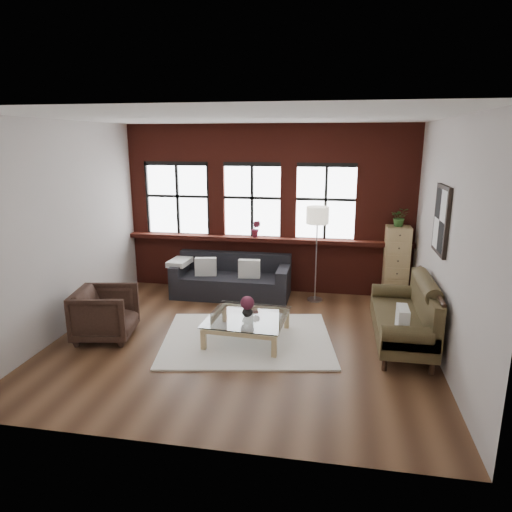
% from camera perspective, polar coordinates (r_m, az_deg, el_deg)
% --- Properties ---
extents(floor, '(5.50, 5.50, 0.00)m').
position_cam_1_polar(floor, '(6.95, -1.70, -10.41)').
color(floor, '#462A19').
rests_on(floor, ground).
extents(ceiling, '(5.50, 5.50, 0.00)m').
position_cam_1_polar(ceiling, '(6.32, -1.93, 16.96)').
color(ceiling, white).
rests_on(ceiling, ground).
extents(wall_back, '(5.50, 0.00, 5.50)m').
position_cam_1_polar(wall_back, '(8.87, 1.52, 5.86)').
color(wall_back, beige).
rests_on(wall_back, ground).
extents(wall_front, '(5.50, 0.00, 5.50)m').
position_cam_1_polar(wall_front, '(4.12, -8.97, -4.43)').
color(wall_front, beige).
rests_on(wall_front, ground).
extents(wall_left, '(0.00, 5.00, 5.00)m').
position_cam_1_polar(wall_left, '(7.50, -22.87, 3.15)').
color(wall_left, beige).
rests_on(wall_left, ground).
extents(wall_right, '(0.00, 5.00, 5.00)m').
position_cam_1_polar(wall_right, '(6.48, 22.75, 1.54)').
color(wall_right, beige).
rests_on(wall_right, ground).
extents(brick_backwall, '(5.50, 0.12, 3.20)m').
position_cam_1_polar(brick_backwall, '(8.81, 1.46, 5.80)').
color(brick_backwall, '#5B1D15').
rests_on(brick_backwall, floor).
extents(sill_ledge, '(5.50, 0.30, 0.08)m').
position_cam_1_polar(sill_ledge, '(8.83, 1.35, 2.12)').
color(sill_ledge, '#5B1D15').
rests_on(sill_ledge, brick_backwall).
extents(window_left, '(1.38, 0.10, 1.50)m').
position_cam_1_polar(window_left, '(9.24, -9.71, 6.94)').
color(window_left, black).
rests_on(window_left, brick_backwall).
extents(window_mid, '(1.38, 0.10, 1.50)m').
position_cam_1_polar(window_mid, '(8.85, -0.46, 6.82)').
color(window_mid, black).
rests_on(window_mid, brick_backwall).
extents(window_right, '(1.38, 0.10, 1.50)m').
position_cam_1_polar(window_right, '(8.71, 8.70, 6.53)').
color(window_right, black).
rests_on(window_right, brick_backwall).
extents(wall_poster, '(0.05, 0.74, 0.94)m').
position_cam_1_polar(wall_poster, '(6.71, 22.17, 4.19)').
color(wall_poster, black).
rests_on(wall_poster, wall_right).
extents(shag_rug, '(2.77, 2.34, 0.03)m').
position_cam_1_polar(shag_rug, '(6.95, -1.09, -10.31)').
color(shag_rug, white).
rests_on(shag_rug, floor).
extents(dark_sofa, '(2.20, 0.89, 0.79)m').
position_cam_1_polar(dark_sofa, '(8.67, -3.10, -2.51)').
color(dark_sofa, black).
rests_on(dark_sofa, floor).
extents(pillow_a, '(0.42, 0.21, 0.34)m').
position_cam_1_polar(pillow_a, '(8.64, -6.31, -1.32)').
color(pillow_a, silver).
rests_on(pillow_a, dark_sofa).
extents(pillow_b, '(0.41, 0.18, 0.34)m').
position_cam_1_polar(pillow_b, '(8.45, -0.86, -1.60)').
color(pillow_b, silver).
rests_on(pillow_b, dark_sofa).
extents(vintage_settee, '(0.85, 1.92, 1.02)m').
position_cam_1_polar(vintage_settee, '(6.93, 17.81, -6.65)').
color(vintage_settee, '#40351D').
rests_on(vintage_settee, floor).
extents(pillow_settee, '(0.15, 0.38, 0.34)m').
position_cam_1_polar(pillow_settee, '(6.34, 17.83, -7.61)').
color(pillow_settee, silver).
rests_on(pillow_settee, vintage_settee).
extents(armchair, '(0.98, 0.96, 0.77)m').
position_cam_1_polar(armchair, '(7.23, -18.31, -6.85)').
color(armchair, black).
rests_on(armchair, floor).
extents(coffee_table, '(1.21, 1.21, 0.38)m').
position_cam_1_polar(coffee_table, '(6.89, -1.08, -9.00)').
color(coffee_table, tan).
rests_on(coffee_table, shag_rug).
extents(vase, '(0.21, 0.21, 0.17)m').
position_cam_1_polar(vase, '(6.79, -1.09, -6.88)').
color(vase, '#B2B2B2').
rests_on(vase, coffee_table).
extents(flowers, '(0.20, 0.20, 0.20)m').
position_cam_1_polar(flowers, '(6.74, -1.10, -5.89)').
color(flowers, maroon).
rests_on(flowers, vase).
extents(drawer_chest, '(0.43, 0.43, 1.40)m').
position_cam_1_polar(drawer_chest, '(8.73, 17.10, -0.96)').
color(drawer_chest, tan).
rests_on(drawer_chest, floor).
extents(potted_plant_top, '(0.31, 0.27, 0.34)m').
position_cam_1_polar(potted_plant_top, '(8.55, 17.53, 4.67)').
color(potted_plant_top, '#2D5923').
rests_on(potted_plant_top, drawer_chest).
extents(floor_lamp, '(0.40, 0.40, 1.90)m').
position_cam_1_polar(floor_lamp, '(8.35, 7.56, 0.65)').
color(floor_lamp, '#A5A5A8').
rests_on(floor_lamp, floor).
extents(sill_plant, '(0.21, 0.18, 0.33)m').
position_cam_1_polar(sill_plant, '(8.79, -0.01, 3.44)').
color(sill_plant, maroon).
rests_on(sill_plant, sill_ledge).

